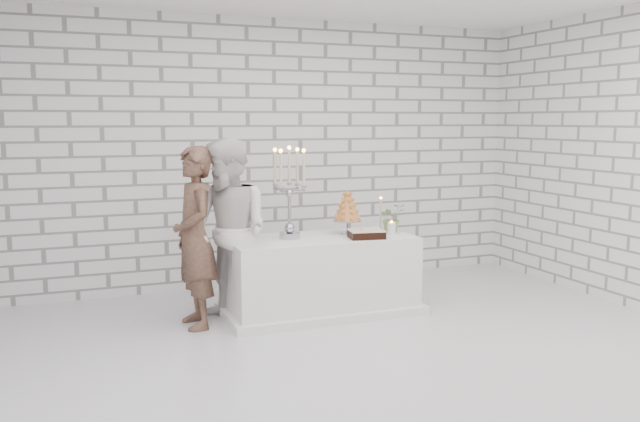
% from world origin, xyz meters
% --- Properties ---
extents(ground, '(6.00, 5.00, 0.01)m').
position_xyz_m(ground, '(0.00, 0.00, 0.00)').
color(ground, silver).
rests_on(ground, ground).
extents(wall_back, '(6.00, 0.01, 3.00)m').
position_xyz_m(wall_back, '(0.00, 2.50, 1.50)').
color(wall_back, white).
rests_on(wall_back, ground).
extents(wall_front, '(6.00, 0.01, 3.00)m').
position_xyz_m(wall_front, '(0.00, -2.50, 1.50)').
color(wall_front, white).
rests_on(wall_front, ground).
extents(cake_table, '(1.80, 0.80, 0.75)m').
position_xyz_m(cake_table, '(0.05, 1.17, 0.38)').
color(cake_table, white).
rests_on(cake_table, ground).
extents(groom, '(0.44, 0.63, 1.65)m').
position_xyz_m(groom, '(-1.17, 1.17, 0.82)').
color(groom, '#422B22').
rests_on(groom, ground).
extents(bride, '(0.97, 1.04, 1.72)m').
position_xyz_m(bride, '(-0.87, 1.12, 0.86)').
color(bride, white).
rests_on(bride, ground).
extents(candelabra, '(0.38, 0.38, 0.88)m').
position_xyz_m(candelabra, '(-0.26, 1.22, 1.19)').
color(candelabra, '#A1A1AB').
rests_on(candelabra, cake_table).
extents(croquembouche, '(0.31, 0.31, 0.45)m').
position_xyz_m(croquembouche, '(0.36, 1.26, 0.97)').
color(croquembouche, '#B9692A').
rests_on(croquembouche, cake_table).
extents(chocolate_cake, '(0.36, 0.28, 0.08)m').
position_xyz_m(chocolate_cake, '(0.43, 0.96, 0.79)').
color(chocolate_cake, black).
rests_on(chocolate_cake, cake_table).
extents(pillar_candle, '(0.08, 0.08, 0.12)m').
position_xyz_m(pillar_candle, '(0.75, 1.05, 0.81)').
color(pillar_candle, white).
rests_on(pillar_candle, cake_table).
extents(extra_taper, '(0.06, 0.06, 0.32)m').
position_xyz_m(extra_taper, '(0.79, 1.37, 0.91)').
color(extra_taper, beige).
rests_on(extra_taper, cake_table).
extents(flowers, '(0.27, 0.23, 0.29)m').
position_xyz_m(flowers, '(0.82, 1.19, 0.90)').
color(flowers, '#617F47').
rests_on(flowers, cake_table).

